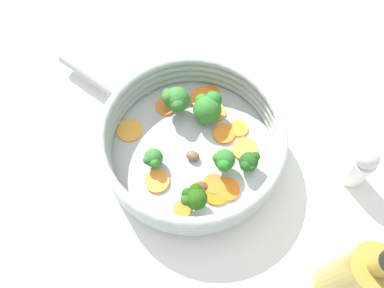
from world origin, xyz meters
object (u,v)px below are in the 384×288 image
broccoli_floret_2 (175,100)px  broccoli_floret_5 (224,161)px  broccoli_floret_1 (193,197)px  carrot_slice_2 (216,112)px  carrot_slice_10 (239,128)px  mushroom_piece_0 (191,156)px  skillet (192,150)px  carrot_slice_4 (182,209)px  carrot_slice_8 (227,189)px  oil_bottle (353,276)px  salt_shaker (360,166)px  carrot_slice_9 (157,181)px  carrot_slice_6 (204,99)px  mushroom_piece_1 (213,103)px  carrot_slice_12 (224,134)px  carrot_slice_7 (214,184)px  carrot_slice_1 (165,106)px  broccoli_floret_3 (249,162)px  carrot_slice_5 (245,149)px  broccoli_floret_4 (153,159)px  carrot_slice_0 (216,191)px  carrot_slice_3 (210,94)px  carrot_slice_11 (130,131)px  mushroom_piece_2 (201,186)px  broccoli_floret_0 (208,107)px

broccoli_floret_2 → broccoli_floret_5: (-0.07, 0.11, -0.01)m
broccoli_floret_1 → carrot_slice_2: bearing=-107.3°
carrot_slice_10 → mushroom_piece_0: 0.10m
skillet → broccoli_floret_1: broccoli_floret_1 is taller
carrot_slice_4 → broccoli_floret_2: 0.18m
carrot_slice_8 → oil_bottle: oil_bottle is taller
salt_shaker → carrot_slice_9: bearing=-0.8°
carrot_slice_10 → oil_bottle: bearing=113.2°
carrot_slice_6 → carrot_slice_9: (0.09, 0.15, -0.00)m
carrot_slice_6 → mushroom_piece_1: bearing=142.4°
carrot_slice_12 → salt_shaker: (-0.20, 0.08, 0.02)m
mushroom_piece_0 → mushroom_piece_1: (-0.04, -0.10, -0.00)m
carrot_slice_6 → carrot_slice_7: same height
carrot_slice_7 → broccoli_floret_5: 0.04m
carrot_slice_1 → broccoli_floret_3: 0.18m
carrot_slice_5 → carrot_slice_12: (0.03, -0.03, -0.00)m
broccoli_floret_2 → broccoli_floret_4: broccoli_floret_2 is taller
carrot_slice_9 → carrot_slice_1: bearing=-97.1°
carrot_slice_8 → broccoli_floret_2: 0.17m
broccoli_floret_1 → carrot_slice_0: bearing=-156.3°
carrot_slice_3 → carrot_slice_8: bearing=93.9°
carrot_slice_9 → skillet: bearing=-136.6°
broccoli_floret_3 → broccoli_floret_5: bearing=-2.7°
carrot_slice_0 → mushroom_piece_1: size_ratio=2.24×
oil_bottle → carrot_slice_1: bearing=-52.8°
broccoli_floret_2 → oil_bottle: bearing=125.7°
carrot_slice_11 → mushroom_piece_2: 0.16m
carrot_slice_10 → oil_bottle: (-0.11, 0.25, 0.06)m
carrot_slice_9 → broccoli_floret_4: size_ratio=1.10×
carrot_slice_10 → broccoli_floret_2: size_ratio=0.58×
broccoli_floret_1 → mushroom_piece_1: (-0.05, -0.18, -0.02)m
skillet → mushroom_piece_1: size_ratio=13.61×
broccoli_floret_3 → carrot_slice_10: bearing=-85.9°
carrot_slice_12 → carrot_slice_10: bearing=-160.5°
carrot_slice_0 → broccoli_floret_0: broccoli_floret_0 is taller
broccoli_floret_1 → broccoli_floret_2: size_ratio=0.82×
broccoli_floret_5 → salt_shaker: (-0.21, 0.02, -0.00)m
carrot_slice_5 → broccoli_floret_1: bearing=43.3°
broccoli_floret_4 → carrot_slice_0: bearing=151.0°
carrot_slice_2 → broccoli_floret_2: bearing=-7.5°
broccoli_floret_1 → mushroom_piece_1: broccoli_floret_1 is taller
carrot_slice_6 → skillet: bearing=74.2°
carrot_slice_4 → carrot_slice_12: (-0.08, -0.13, 0.00)m
carrot_slice_10 → carrot_slice_11: size_ratio=0.74×
mushroom_piece_0 → broccoli_floret_3: bearing=165.3°
broccoli_floret_2 → broccoli_floret_5: bearing=121.6°
carrot_slice_3 → carrot_slice_11: size_ratio=0.83×
carrot_slice_0 → carrot_slice_12: bearing=-102.5°
mushroom_piece_0 → carrot_slice_8: bearing=132.0°
carrot_slice_7 → carrot_slice_1: bearing=-64.5°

